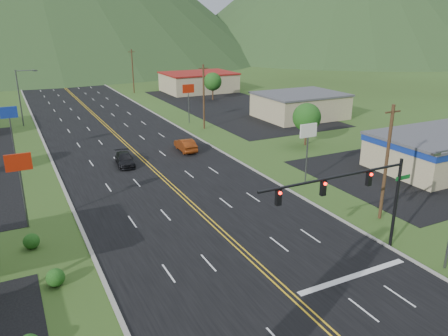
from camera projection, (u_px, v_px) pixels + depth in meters
name	position (u px, v px, depth m)	size (l,w,h in m)	color
traffic_signal	(357.00, 190.00, 30.00)	(13.10, 0.43, 7.00)	black
streetlight_west	(21.00, 94.00, 69.54)	(3.28, 0.25, 9.00)	#59595E
building_east_near	(441.00, 149.00, 50.36)	(15.40, 10.40, 4.10)	#C4B188
building_east_mid	(300.00, 105.00, 76.57)	(14.40, 11.40, 4.30)	#C4B188
building_east_far	(199.00, 82.00, 104.36)	(16.40, 12.40, 4.50)	#C4B188
pole_sign_west_a	(19.00, 170.00, 34.83)	(2.00, 0.18, 6.40)	#59595E
pole_sign_west_b	(9.00, 118.00, 53.39)	(2.00, 0.18, 6.40)	#59595E
pole_sign_east_a	(308.00, 137.00, 44.71)	(2.00, 0.18, 6.40)	#59595E
pole_sign_east_b	(188.00, 93.00, 71.71)	(2.00, 0.18, 6.40)	#59595E
tree_east_a	(307.00, 117.00, 59.06)	(3.84, 3.84, 5.82)	#382314
tree_east_b	(213.00, 82.00, 92.85)	(3.84, 3.84, 5.82)	#382314
utility_pole_a	(386.00, 162.00, 36.46)	(1.60, 0.28, 10.00)	#382314
utility_pole_b	(204.00, 96.00, 67.68)	(1.60, 0.28, 10.00)	#382314
utility_pole_c	(133.00, 71.00, 101.44)	(1.60, 0.28, 10.00)	#382314
utility_pole_d	(97.00, 58.00, 135.20)	(1.60, 0.28, 10.00)	#382314
car_dark_mid	(125.00, 160.00, 51.67)	(1.96, 4.81, 1.40)	black
car_red_far	(186.00, 145.00, 57.26)	(1.71, 4.91, 1.62)	maroon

